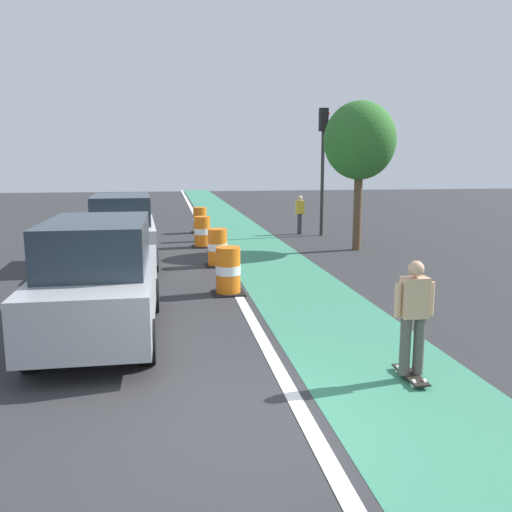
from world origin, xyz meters
TOP-DOWN VIEW (x-y plane):
  - ground_plane at (0.00, 0.00)m, footprint 100.00×100.00m
  - bike_lane_strip at (2.40, 12.00)m, footprint 2.50×80.00m
  - lane_divider_stripe at (0.90, 12.00)m, footprint 0.20×80.00m
  - skateboarder_on_lane at (2.65, 0.97)m, footprint 0.57×0.80m
  - parked_suv_nearest at (-1.82, 3.61)m, footprint 1.94×4.61m
  - parked_suv_second at (-1.97, 10.45)m, footprint 2.10×4.69m
  - traffic_barrel_front at (0.69, 6.27)m, footprint 0.73×0.73m
  - traffic_barrel_mid at (0.77, 9.66)m, footprint 0.73×0.73m
  - traffic_barrel_back at (0.56, 13.26)m, footprint 0.73×0.73m
  - traffic_barrel_far at (0.72, 17.16)m, footprint 0.73×0.73m
  - traffic_light_corner at (5.61, 15.50)m, footprint 0.41×0.32m
  - pedestrian_crossing at (4.82, 16.04)m, footprint 0.34×0.20m
  - street_tree_sidewalk at (5.76, 11.77)m, footprint 2.40×2.40m

SIDE VIEW (x-z plane):
  - ground_plane at x=0.00m, z-range 0.00..0.00m
  - bike_lane_strip at x=2.40m, z-range 0.00..0.01m
  - lane_divider_stripe at x=0.90m, z-range 0.00..0.01m
  - traffic_barrel_front at x=0.69m, z-range -0.01..1.08m
  - traffic_barrel_mid at x=0.77m, z-range -0.01..1.08m
  - traffic_barrel_back at x=0.56m, z-range -0.01..1.08m
  - traffic_barrel_far at x=0.72m, z-range -0.01..1.08m
  - pedestrian_crossing at x=4.82m, z-range 0.06..1.67m
  - skateboarder_on_lane at x=2.65m, z-range 0.07..1.76m
  - parked_suv_nearest at x=-1.82m, z-range 0.02..2.06m
  - parked_suv_second at x=-1.97m, z-range 0.02..2.06m
  - traffic_light_corner at x=5.61m, z-range 0.95..6.05m
  - street_tree_sidewalk at x=5.76m, z-range 1.17..6.17m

